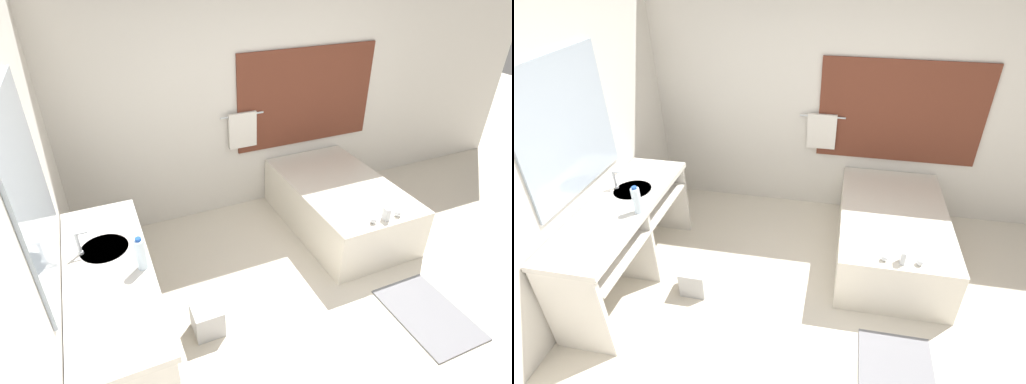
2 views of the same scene
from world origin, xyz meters
The scene contains 9 objects.
ground_plane centered at (0.00, 0.00, 0.00)m, with size 16.00×16.00×0.00m, color beige.
wall_back_with_blinds centered at (0.02, 2.23, 1.34)m, with size 7.40×0.13×2.70m.
wall_left_with_mirror centered at (-2.23, 0.01, 1.35)m, with size 0.08×7.40×2.70m.
vanity_counter centered at (-1.90, 0.59, 0.64)m, with size 0.57×1.68×0.85m.
sink_faucet centered at (-2.06, 0.81, 0.94)m, with size 0.09×0.04×0.18m.
bathtub centered at (0.51, 1.36, 0.30)m, with size 1.02×1.66×0.66m.
water_bottle_1 centered at (-1.68, 0.50, 0.97)m, with size 0.07×0.07×0.25m.
waste_bin centered at (-1.27, 0.52, 0.13)m, with size 0.24×0.24×0.25m.
bath_mat centered at (0.51, -0.08, 0.01)m, with size 0.56×0.82×0.02m.
Camera 1 is at (-1.79, -1.67, 2.68)m, focal length 28.00 mm.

